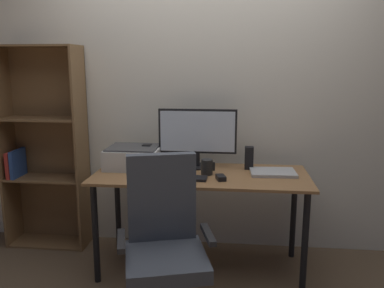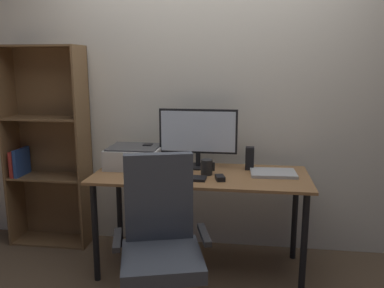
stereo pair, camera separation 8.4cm
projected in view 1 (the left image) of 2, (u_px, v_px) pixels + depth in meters
ground_plane at (200, 268)px, 3.00m from camera, size 12.00×12.00×0.00m
back_wall at (206, 91)px, 3.22m from camera, size 6.40×0.10×2.60m
desk at (201, 186)px, 2.87m from camera, size 1.54×0.65×0.74m
monitor at (197, 134)px, 2.98m from camera, size 0.59×0.20×0.45m
keyboard at (186, 178)px, 2.72m from camera, size 0.29×0.12×0.02m
mouse at (221, 178)px, 2.70m from camera, size 0.08×0.11×0.03m
coffee_mug at (207, 167)px, 2.82m from camera, size 0.10×0.08×0.11m
laptop at (273, 172)px, 2.85m from camera, size 0.33×0.24×0.02m
speaker_left at (147, 155)px, 3.05m from camera, size 0.06×0.07×0.17m
speaker_right at (249, 158)px, 2.97m from camera, size 0.06×0.07×0.17m
printer at (134, 157)px, 3.02m from camera, size 0.40×0.34×0.16m
paper_sheet at (169, 180)px, 2.70m from camera, size 0.25×0.32×0.00m
office_chair at (165, 253)px, 2.26m from camera, size 0.57×0.56×1.01m
bookshelf at (44, 149)px, 3.30m from camera, size 0.67×0.28×1.66m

